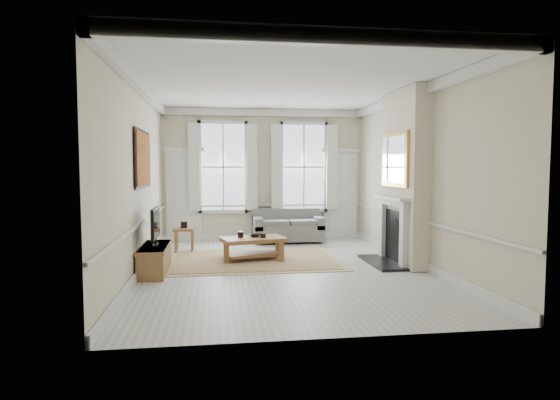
{
  "coord_description": "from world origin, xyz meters",
  "views": [
    {
      "loc": [
        -1.24,
        -8.55,
        1.9
      ],
      "look_at": [
        0.02,
        0.61,
        1.25
      ],
      "focal_mm": 30.0,
      "sensor_mm": 36.0,
      "label": 1
    }
  ],
  "objects": [
    {
      "name": "right_wall",
      "position": [
        2.6,
        0.0,
        1.7
      ],
      "size": [
        0.0,
        7.2,
        7.2
      ],
      "primitive_type": "plane",
      "rotation": [
        1.57,
        0.0,
        -1.57
      ],
      "color": "beige",
      "rests_on": "floor"
    },
    {
      "name": "back_wall",
      "position": [
        0.0,
        3.6,
        1.7
      ],
      "size": [
        5.2,
        0.0,
        5.2
      ],
      "primitive_type": "plane",
      "rotation": [
        1.57,
        0.0,
        0.0
      ],
      "color": "beige",
      "rests_on": "floor"
    },
    {
      "name": "tv",
      "position": [
        -2.32,
        -0.02,
        0.89
      ],
      "size": [
        0.08,
        0.9,
        0.68
      ],
      "color": "black",
      "rests_on": "tv_stand"
    },
    {
      "name": "coffee_table",
      "position": [
        -0.5,
        0.88,
        0.39
      ],
      "size": [
        1.39,
        1.0,
        0.47
      ],
      "rotation": [
        0.0,
        0.0,
        0.23
      ],
      "color": "brown",
      "rests_on": "rug"
    },
    {
      "name": "sofa",
      "position": [
        0.56,
        3.11,
        0.35
      ],
      "size": [
        1.74,
        0.85,
        0.83
      ],
      "color": "slate",
      "rests_on": "floor"
    },
    {
      "name": "side_table",
      "position": [
        -1.96,
        2.08,
        0.43
      ],
      "size": [
        0.48,
        0.48,
        0.54
      ],
      "rotation": [
        0.0,
        0.0,
        -0.09
      ],
      "color": "brown",
      "rests_on": "floor"
    },
    {
      "name": "tv_stand",
      "position": [
        -2.34,
        -0.02,
        0.25
      ],
      "size": [
        0.45,
        1.39,
        0.5
      ],
      "primitive_type": "cube",
      "color": "brown",
      "rests_on": "floor"
    },
    {
      "name": "painting",
      "position": [
        -2.56,
        0.3,
        2.05
      ],
      "size": [
        0.05,
        1.66,
        1.06
      ],
      "primitive_type": "cube",
      "color": "#B76D1F",
      "rests_on": "left_wall"
    },
    {
      "name": "ceramic_pot_b",
      "position": [
        -0.3,
        0.83,
        0.51
      ],
      "size": [
        0.12,
        0.12,
        0.09
      ],
      "primitive_type": "cylinder",
      "color": "black",
      "rests_on": "coffee_table"
    },
    {
      "name": "ceramic_pot_a",
      "position": [
        -0.75,
        0.93,
        0.53
      ],
      "size": [
        0.12,
        0.12,
        0.12
      ],
      "primitive_type": "cylinder",
      "color": "black",
      "rests_on": "coffee_table"
    },
    {
      "name": "door_right",
      "position": [
        2.05,
        3.56,
        1.15
      ],
      "size": [
        0.9,
        0.08,
        2.3
      ],
      "primitive_type": "cube",
      "color": "silver",
      "rests_on": "floor"
    },
    {
      "name": "ceiling",
      "position": [
        0.0,
        0.0,
        3.4
      ],
      "size": [
        7.2,
        7.2,
        0.0
      ],
      "primitive_type": "plane",
      "rotation": [
        3.14,
        0.0,
        0.0
      ],
      "color": "white",
      "rests_on": "back_wall"
    },
    {
      "name": "mirror",
      "position": [
        2.21,
        0.2,
        2.05
      ],
      "size": [
        0.06,
        1.26,
        1.06
      ],
      "primitive_type": "cube",
      "color": "gold",
      "rests_on": "chimney_breast"
    },
    {
      "name": "fireplace",
      "position": [
        2.2,
        0.2,
        0.73
      ],
      "size": [
        0.21,
        1.45,
        1.33
      ],
      "color": "silver",
      "rests_on": "floor"
    },
    {
      "name": "floor",
      "position": [
        0.0,
        0.0,
        0.0
      ],
      "size": [
        7.2,
        7.2,
        0.0
      ],
      "primitive_type": "plane",
      "color": "#B7B5AD",
      "rests_on": "ground"
    },
    {
      "name": "rug",
      "position": [
        -0.5,
        0.88,
        0.01
      ],
      "size": [
        3.5,
        2.6,
        0.02
      ],
      "primitive_type": "cube",
      "color": "#9B8050",
      "rests_on": "floor"
    },
    {
      "name": "chimney_breast",
      "position": [
        2.43,
        0.2,
        1.7
      ],
      "size": [
        0.35,
        1.7,
        3.38
      ],
      "primitive_type": "cube",
      "color": "beige",
      "rests_on": "floor"
    },
    {
      "name": "bowl",
      "position": [
        -0.45,
        0.98,
        0.5
      ],
      "size": [
        0.32,
        0.32,
        0.06
      ],
      "primitive_type": "imported",
      "rotation": [
        0.0,
        0.0,
        -0.38
      ],
      "color": "black",
      "rests_on": "coffee_table"
    },
    {
      "name": "hearth",
      "position": [
        2.0,
        0.2,
        0.03
      ],
      "size": [
        0.55,
        1.5,
        0.05
      ],
      "primitive_type": "cube",
      "color": "black",
      "rests_on": "floor"
    },
    {
      "name": "left_wall",
      "position": [
        -2.6,
        0.0,
        1.7
      ],
      "size": [
        0.0,
        7.2,
        7.2
      ],
      "primitive_type": "plane",
      "rotation": [
        1.57,
        0.0,
        1.57
      ],
      "color": "beige",
      "rests_on": "floor"
    },
    {
      "name": "window_right",
      "position": [
        1.05,
        3.55,
        1.9
      ],
      "size": [
        1.26,
        0.2,
        2.2
      ],
      "primitive_type": null,
      "color": "#B2BCC6",
      "rests_on": "back_wall"
    },
    {
      "name": "door_left",
      "position": [
        -2.05,
        3.56,
        1.15
      ],
      "size": [
        0.9,
        0.08,
        2.3
      ],
      "primitive_type": "cube",
      "color": "silver",
      "rests_on": "floor"
    },
    {
      "name": "window_left",
      "position": [
        -1.05,
        3.55,
        1.9
      ],
      "size": [
        1.26,
        0.2,
        2.2
      ],
      "primitive_type": null,
      "color": "#B2BCC6",
      "rests_on": "back_wall"
    }
  ]
}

